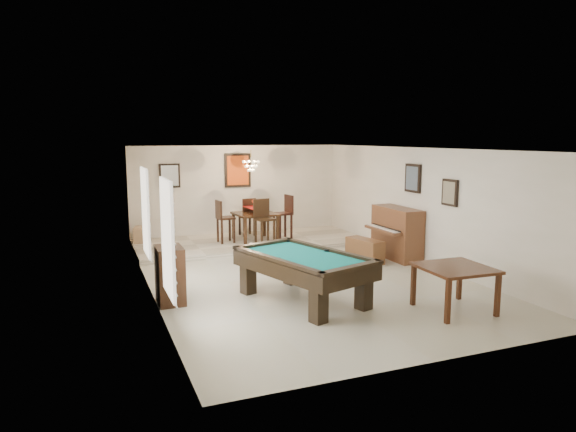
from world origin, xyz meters
TOP-DOWN VIEW (x-y plane):
  - ground_plane at (0.00, 0.00)m, footprint 6.00×9.00m
  - wall_back at (0.00, 4.50)m, footprint 6.00×0.04m
  - wall_front at (0.00, -4.50)m, footprint 6.00×0.04m
  - wall_left at (-3.00, 0.00)m, footprint 0.04×9.00m
  - wall_right at (3.00, 0.00)m, footprint 0.04×9.00m
  - ceiling at (0.00, 0.00)m, footprint 6.00×9.00m
  - dining_step at (0.00, 3.25)m, footprint 6.00×2.50m
  - window_left_front at (-2.97, -2.20)m, footprint 0.06×1.00m
  - window_left_rear at (-2.97, 0.60)m, footprint 0.06×1.00m
  - pool_table at (-0.59, -1.61)m, footprint 1.97×2.70m
  - square_table at (1.51, -2.99)m, footprint 1.12×1.12m
  - upright_piano at (2.57, 0.52)m, footprint 0.81×1.45m
  - piano_bench at (1.84, 0.48)m, footprint 0.56×1.01m
  - apothecary_chest at (-2.76, -0.86)m, footprint 0.44×0.66m
  - dining_table at (0.09, 3.19)m, footprint 1.10×1.10m
  - flower_vase at (0.09, 3.19)m, footprint 0.20×0.20m
  - dining_chair_south at (0.10, 2.44)m, footprint 0.49×0.49m
  - dining_chair_north at (0.10, 3.95)m, footprint 0.43×0.43m
  - dining_chair_west at (-0.70, 3.21)m, footprint 0.44×0.44m
  - dining_chair_east at (0.86, 3.17)m, footprint 0.49×0.49m
  - corner_bench at (-2.74, 4.05)m, footprint 0.46×0.52m
  - chandelier at (0.00, 3.20)m, footprint 0.44×0.44m
  - back_painting at (0.00, 4.46)m, footprint 0.75×0.06m
  - back_mirror at (-1.90, 4.46)m, footprint 0.55×0.06m
  - right_picture_upper at (2.96, 0.30)m, footprint 0.06×0.55m
  - right_picture_lower at (2.96, -1.00)m, footprint 0.06×0.45m

SIDE VIEW (x-z plane):
  - ground_plane at x=0.00m, z-range -0.02..0.00m
  - dining_step at x=0.00m, z-range 0.00..0.12m
  - piano_bench at x=1.84m, z-range 0.00..0.53m
  - corner_bench at x=-2.74m, z-range 0.12..0.52m
  - square_table at x=1.51m, z-range 0.00..0.75m
  - pool_table at x=-0.59m, z-range 0.00..0.81m
  - apothecary_chest at x=-2.76m, z-range 0.00..0.98m
  - dining_table at x=0.09m, z-range 0.12..0.98m
  - upright_piano at x=2.57m, z-range 0.00..1.21m
  - dining_chair_north at x=0.10m, z-range 0.12..1.17m
  - dining_chair_west at x=-0.70m, z-range 0.12..1.23m
  - dining_chair_east at x=0.86m, z-range 0.12..1.29m
  - dining_chair_south at x=0.10m, z-range 0.12..1.29m
  - flower_vase at x=0.09m, z-range 0.98..1.24m
  - wall_back at x=0.00m, z-range 0.00..2.60m
  - wall_front at x=0.00m, z-range 0.00..2.60m
  - wall_left at x=-3.00m, z-range 0.00..2.60m
  - wall_right at x=3.00m, z-range 0.00..2.60m
  - window_left_front at x=-2.97m, z-range 0.55..2.25m
  - window_left_rear at x=-2.97m, z-range 0.55..2.25m
  - right_picture_lower at x=2.96m, z-range 1.42..1.98m
  - back_mirror at x=-1.90m, z-range 1.48..2.12m
  - back_painting at x=0.00m, z-range 1.42..2.38m
  - right_picture_upper at x=2.96m, z-range 1.57..2.23m
  - chandelier at x=0.00m, z-range 1.90..2.50m
  - ceiling at x=0.00m, z-range 2.58..2.62m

